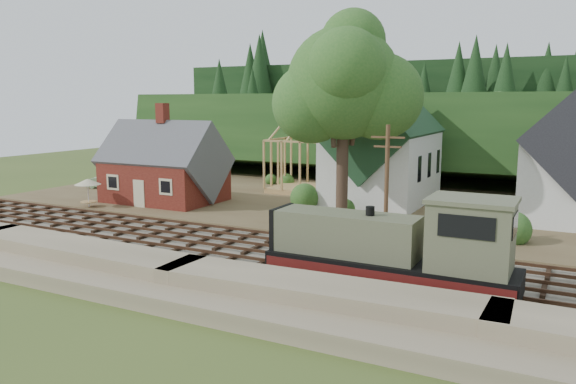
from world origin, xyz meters
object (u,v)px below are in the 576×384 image
at_px(locomotive, 398,250).
at_px(car_blue, 184,199).
at_px(car_green, 104,182).
at_px(patio_set, 88,183).

relative_size(locomotive, car_blue, 3.55).
height_order(car_blue, car_green, car_green).
relative_size(car_blue, patio_set, 1.39).
xyz_separation_m(locomotive, car_blue, (-23.32, 12.99, -1.28)).
distance_m(locomotive, car_green, 40.88).
height_order(locomotive, car_blue, locomotive).
bearing_deg(car_blue, patio_set, 173.25).
height_order(car_blue, patio_set, patio_set).
height_order(locomotive, patio_set, locomotive).
bearing_deg(car_blue, locomotive, -68.91).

